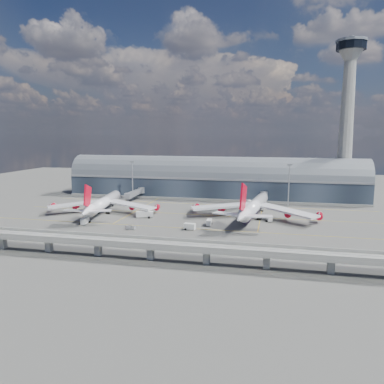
% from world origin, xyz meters
% --- Properties ---
extents(ground, '(500.00, 500.00, 0.00)m').
position_xyz_m(ground, '(0.00, 0.00, 0.00)').
color(ground, '#474744').
rests_on(ground, ground).
extents(taxi_lines, '(200.00, 80.12, 0.01)m').
position_xyz_m(taxi_lines, '(0.00, 22.11, 0.01)').
color(taxi_lines, gold).
rests_on(taxi_lines, ground).
extents(terminal, '(200.00, 30.00, 28.00)m').
position_xyz_m(terminal, '(0.00, 77.99, 11.34)').
color(terminal, '#1F2834').
rests_on(terminal, ground).
extents(control_tower, '(19.00, 19.00, 103.00)m').
position_xyz_m(control_tower, '(85.00, 83.00, 51.64)').
color(control_tower, gray).
rests_on(control_tower, ground).
extents(guideway, '(220.00, 8.50, 7.20)m').
position_xyz_m(guideway, '(-0.00, -55.00, 5.29)').
color(guideway, gray).
rests_on(guideway, ground).
extents(floodlight_mast_left, '(3.00, 0.70, 25.70)m').
position_xyz_m(floodlight_mast_left, '(-50.00, 55.00, 13.63)').
color(floodlight_mast_left, gray).
rests_on(floodlight_mast_left, ground).
extents(floodlight_mast_right, '(3.00, 0.70, 25.70)m').
position_xyz_m(floodlight_mast_right, '(50.00, 55.00, 13.63)').
color(floodlight_mast_right, gray).
rests_on(floodlight_mast_right, ground).
extents(airliner_left, '(62.38, 65.64, 20.04)m').
position_xyz_m(airliner_left, '(-50.44, 11.90, 5.73)').
color(airliner_left, white).
rests_on(airliner_left, ground).
extents(airliner_right, '(68.14, 71.27, 22.62)m').
position_xyz_m(airliner_right, '(31.48, 17.12, 5.86)').
color(airliner_right, white).
rests_on(airliner_right, ground).
extents(jet_bridge_left, '(4.40, 28.00, 7.25)m').
position_xyz_m(jet_bridge_left, '(-47.28, 53.12, 5.18)').
color(jet_bridge_left, gray).
rests_on(jet_bridge_left, ground).
extents(jet_bridge_right, '(4.40, 32.00, 7.25)m').
position_xyz_m(jet_bridge_right, '(35.22, 51.18, 5.18)').
color(jet_bridge_right, gray).
rests_on(jet_bridge_right, ground).
extents(service_truck_0, '(3.56, 7.37, 2.93)m').
position_xyz_m(service_truck_0, '(-48.44, -12.21, 1.51)').
color(service_truck_0, silver).
rests_on(service_truck_0, ground).
extents(service_truck_1, '(5.45, 3.09, 3.01)m').
position_xyz_m(service_truck_1, '(4.29, -12.31, 1.52)').
color(service_truck_1, silver).
rests_on(service_truck_1, ground).
extents(service_truck_2, '(9.26, 5.13, 3.23)m').
position_xyz_m(service_truck_2, '(-24.45, 6.87, 1.68)').
color(service_truck_2, silver).
rests_on(service_truck_2, ground).
extents(service_truck_3, '(2.67, 5.86, 2.77)m').
position_xyz_m(service_truck_3, '(11.41, -2.01, 1.42)').
color(service_truck_3, silver).
rests_on(service_truck_3, ground).
extents(service_truck_4, '(3.35, 5.13, 2.74)m').
position_xyz_m(service_truck_4, '(39.55, 12.66, 1.38)').
color(service_truck_4, silver).
rests_on(service_truck_4, ground).
extents(service_truck_5, '(4.98, 6.39, 2.92)m').
position_xyz_m(service_truck_5, '(27.33, 53.10, 1.49)').
color(service_truck_5, silver).
rests_on(service_truck_5, ground).
extents(cargo_train_0, '(5.08, 2.50, 1.65)m').
position_xyz_m(cargo_train_0, '(-22.49, -17.85, 0.86)').
color(cargo_train_0, gray).
rests_on(cargo_train_0, ground).
extents(cargo_train_1, '(7.28, 1.60, 1.63)m').
position_xyz_m(cargo_train_1, '(19.40, -36.52, 0.85)').
color(cargo_train_1, gray).
rests_on(cargo_train_1, ground).
extents(cargo_train_2, '(8.11, 3.60, 1.78)m').
position_xyz_m(cargo_train_2, '(57.79, -36.93, 0.93)').
color(cargo_train_2, gray).
rests_on(cargo_train_2, ground).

